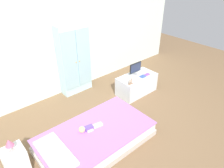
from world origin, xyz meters
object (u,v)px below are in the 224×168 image
nightstand (16,162)px  book_purple (147,75)px  doll (86,128)px  bed (96,137)px  tv_monitor (135,68)px  table_lamp (9,143)px  wardrobe (74,60)px  tv_stand (137,84)px  rocking_horse_toy (131,81)px  book_blue (143,76)px

nightstand → book_purple: bearing=4.7°
doll → nightstand: (-1.02, 0.17, -0.09)m
bed → tv_monitor: size_ratio=5.64×
table_lamp → wardrobe: bearing=35.8°
tv_stand → tv_monitor: size_ratio=2.75×
wardrobe → tv_stand: (0.93, -0.92, -0.54)m
bed → tv_monitor: tv_monitor is taller
tv_stand → tv_monitor: 0.37m
tv_stand → book_purple: bearing=-27.1°
wardrobe → rocking_horse_toy: size_ratio=11.76×
table_lamp → wardrobe: size_ratio=0.13×
bed → table_lamp: table_lamp is taller
table_lamp → nightstand: bearing=0.0°
table_lamp → book_purple: bearing=4.7°
doll → rocking_horse_toy: bearing=15.6°
tv_stand → rocking_horse_toy: rocking_horse_toy is taller
rocking_horse_toy → tv_monitor: bearing=31.6°
wardrobe → tv_monitor: wardrobe is taller
bed → wardrobe: (0.62, 1.53, 0.62)m
doll → nightstand: bearing=170.5°
tv_stand → nightstand: bearing=-172.9°
tv_stand → book_purple: (0.19, -0.10, 0.21)m
nightstand → book_purple: (2.86, 0.23, 0.21)m
tv_stand → doll: bearing=-162.9°
book_purple → wardrobe: bearing=137.9°
doll → wardrobe: bearing=63.3°
book_blue → book_purple: size_ratio=0.88×
doll → tv_stand: (1.65, 0.51, -0.09)m
bed → doll: 0.22m
bed → book_purple: (1.75, 0.51, 0.29)m
doll → book_purple: size_ratio=2.89×
tv_monitor → bed: bearing=-156.4°
bed → nightstand: nightstand is taller
bed → book_blue: bearing=17.5°
wardrobe → tv_stand: size_ratio=1.75×
bed → tv_stand: 1.67m
table_lamp → wardrobe: 2.15m
nightstand → book_blue: 2.75m
wardrobe → book_blue: bearing=-45.6°
book_purple → doll: bearing=-167.6°
doll → book_blue: size_ratio=3.28×
bed → nightstand: 1.15m
tv_stand → book_blue: 0.24m
tv_stand → book_purple: book_purple is taller
bed → wardrobe: size_ratio=1.18×
doll → book_purple: (1.84, 0.41, 0.12)m
wardrobe → book_blue: 1.46m
wardrobe → bed: bearing=-112.1°
bed → book_blue: 1.72m
tv_stand → wardrobe: bearing=135.5°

